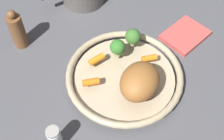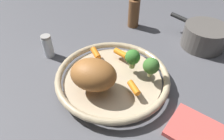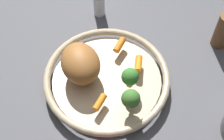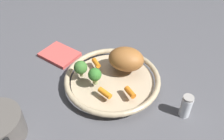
{
  "view_description": "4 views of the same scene",
  "coord_description": "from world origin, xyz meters",
  "px_view_note": "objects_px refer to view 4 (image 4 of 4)",
  "views": [
    {
      "loc": [
        -0.41,
        -0.23,
        0.69
      ],
      "look_at": [
        -0.03,
        0.02,
        0.06
      ],
      "focal_mm": 46.39,
      "sensor_mm": 36.0,
      "label": 1
    },
    {
      "loc": [
        0.17,
        -0.39,
        0.44
      ],
      "look_at": [
        -0.0,
        0.0,
        0.05
      ],
      "focal_mm": 32.77,
      "sensor_mm": 36.0,
      "label": 2
    },
    {
      "loc": [
        0.46,
        -0.1,
        0.76
      ],
      "look_at": [
        -0.0,
        0.01,
        0.06
      ],
      "focal_mm": 54.14,
      "sensor_mm": 36.0,
      "label": 3
    },
    {
      "loc": [
        -0.22,
        0.56,
        0.61
      ],
      "look_at": [
        0.0,
        -0.0,
        0.06
      ],
      "focal_mm": 39.3,
      "sensor_mm": 36.0,
      "label": 4
    }
  ],
  "objects_px": {
    "baby_carrot_near_rim": "(105,93)",
    "baby_carrot_center": "(96,63)",
    "broccoli_floret_mid": "(95,75)",
    "salt_shaker": "(186,106)",
    "roast_chicken_piece": "(126,59)",
    "serving_bowl": "(112,80)",
    "dish_towel": "(60,55)",
    "baby_carrot_left": "(130,92)",
    "broccoli_floret_large": "(81,68)"
  },
  "relations": [
    {
      "from": "baby_carrot_near_rim",
      "to": "baby_carrot_center",
      "type": "xyz_separation_m",
      "value": [
        0.08,
        -0.12,
        -0.0
      ]
    },
    {
      "from": "broccoli_floret_mid",
      "to": "salt_shaker",
      "type": "relative_size",
      "value": 0.75
    },
    {
      "from": "roast_chicken_piece",
      "to": "baby_carrot_near_rim",
      "type": "bearing_deg",
      "value": 83.12
    },
    {
      "from": "serving_bowl",
      "to": "dish_towel",
      "type": "xyz_separation_m",
      "value": [
        0.25,
        -0.07,
        -0.01
      ]
    },
    {
      "from": "baby_carrot_left",
      "to": "broccoli_floret_large",
      "type": "distance_m",
      "value": 0.18
    },
    {
      "from": "baby_carrot_left",
      "to": "broccoli_floret_large",
      "type": "xyz_separation_m",
      "value": [
        0.18,
        -0.02,
        0.03
      ]
    },
    {
      "from": "roast_chicken_piece",
      "to": "broccoli_floret_mid",
      "type": "bearing_deg",
      "value": 58.06
    },
    {
      "from": "baby_carrot_near_rim",
      "to": "broccoli_floret_mid",
      "type": "bearing_deg",
      "value": -36.97
    },
    {
      "from": "broccoli_floret_mid",
      "to": "salt_shaker",
      "type": "xyz_separation_m",
      "value": [
        -0.29,
        -0.01,
        -0.04
      ]
    },
    {
      "from": "serving_bowl",
      "to": "roast_chicken_piece",
      "type": "relative_size",
      "value": 2.68
    },
    {
      "from": "baby_carrot_near_rim",
      "to": "broccoli_floret_large",
      "type": "xyz_separation_m",
      "value": [
        0.11,
        -0.05,
        0.03
      ]
    },
    {
      "from": "baby_carrot_left",
      "to": "broccoli_floret_large",
      "type": "bearing_deg",
      "value": -6.82
    },
    {
      "from": "dish_towel",
      "to": "baby_carrot_near_rim",
      "type": "bearing_deg",
      "value": 148.57
    },
    {
      "from": "serving_bowl",
      "to": "broccoli_floret_large",
      "type": "relative_size",
      "value": 5.55
    },
    {
      "from": "baby_carrot_center",
      "to": "broccoli_floret_mid",
      "type": "height_order",
      "value": "broccoli_floret_mid"
    },
    {
      "from": "baby_carrot_left",
      "to": "dish_towel",
      "type": "distance_m",
      "value": 0.36
    },
    {
      "from": "salt_shaker",
      "to": "dish_towel",
      "type": "distance_m",
      "value": 0.52
    },
    {
      "from": "baby_carrot_center",
      "to": "broccoli_floret_mid",
      "type": "distance_m",
      "value": 0.1
    },
    {
      "from": "roast_chicken_piece",
      "to": "baby_carrot_left",
      "type": "height_order",
      "value": "roast_chicken_piece"
    },
    {
      "from": "broccoli_floret_large",
      "to": "serving_bowl",
      "type": "bearing_deg",
      "value": -161.02
    },
    {
      "from": "serving_bowl",
      "to": "baby_carrot_center",
      "type": "height_order",
      "value": "baby_carrot_center"
    },
    {
      "from": "dish_towel",
      "to": "serving_bowl",
      "type": "bearing_deg",
      "value": 163.82
    },
    {
      "from": "baby_carrot_near_rim",
      "to": "broccoli_floret_large",
      "type": "height_order",
      "value": "broccoli_floret_large"
    },
    {
      "from": "salt_shaker",
      "to": "broccoli_floret_large",
      "type": "bearing_deg",
      "value": -0.69
    },
    {
      "from": "baby_carrot_near_rim",
      "to": "serving_bowl",
      "type": "bearing_deg",
      "value": -83.9
    },
    {
      "from": "baby_carrot_near_rim",
      "to": "salt_shaker",
      "type": "distance_m",
      "value": 0.25
    },
    {
      "from": "broccoli_floret_large",
      "to": "dish_towel",
      "type": "height_order",
      "value": "broccoli_floret_large"
    },
    {
      "from": "salt_shaker",
      "to": "baby_carrot_center",
      "type": "bearing_deg",
      "value": -12.62
    },
    {
      "from": "serving_bowl",
      "to": "dish_towel",
      "type": "bearing_deg",
      "value": -16.18
    },
    {
      "from": "broccoli_floret_large",
      "to": "salt_shaker",
      "type": "relative_size",
      "value": 0.75
    },
    {
      "from": "baby_carrot_left",
      "to": "baby_carrot_near_rim",
      "type": "bearing_deg",
      "value": 23.67
    },
    {
      "from": "baby_carrot_near_rim",
      "to": "salt_shaker",
      "type": "height_order",
      "value": "salt_shaker"
    },
    {
      "from": "baby_carrot_left",
      "to": "dish_towel",
      "type": "relative_size",
      "value": 0.31
    },
    {
      "from": "roast_chicken_piece",
      "to": "broccoli_floret_large",
      "type": "xyz_separation_m",
      "value": [
        0.13,
        0.09,
        -0.0
      ]
    },
    {
      "from": "broccoli_floret_large",
      "to": "roast_chicken_piece",
      "type": "bearing_deg",
      "value": -143.32
    },
    {
      "from": "roast_chicken_piece",
      "to": "broccoli_floret_large",
      "type": "height_order",
      "value": "roast_chicken_piece"
    },
    {
      "from": "serving_bowl",
      "to": "broccoli_floret_large",
      "type": "bearing_deg",
      "value": 18.98
    },
    {
      "from": "serving_bowl",
      "to": "dish_towel",
      "type": "relative_size",
      "value": 2.36
    },
    {
      "from": "roast_chicken_piece",
      "to": "baby_carrot_near_rim",
      "type": "relative_size",
      "value": 2.63
    },
    {
      "from": "baby_carrot_left",
      "to": "roast_chicken_piece",
      "type": "bearing_deg",
      "value": -64.98
    },
    {
      "from": "salt_shaker",
      "to": "serving_bowl",
      "type": "bearing_deg",
      "value": -8.63
    },
    {
      "from": "serving_bowl",
      "to": "broccoli_floret_mid",
      "type": "height_order",
      "value": "broccoli_floret_mid"
    },
    {
      "from": "baby_carrot_left",
      "to": "baby_carrot_center",
      "type": "relative_size",
      "value": 1.01
    },
    {
      "from": "serving_bowl",
      "to": "baby_carrot_left",
      "type": "xyz_separation_m",
      "value": [
        -0.08,
        0.06,
        0.03
      ]
    },
    {
      "from": "baby_carrot_near_rim",
      "to": "dish_towel",
      "type": "xyz_separation_m",
      "value": [
        0.26,
        -0.16,
        -0.04
      ]
    },
    {
      "from": "baby_carrot_left",
      "to": "dish_towel",
      "type": "height_order",
      "value": "baby_carrot_left"
    },
    {
      "from": "roast_chicken_piece",
      "to": "dish_towel",
      "type": "relative_size",
      "value": 0.88
    },
    {
      "from": "roast_chicken_piece",
      "to": "salt_shaker",
      "type": "height_order",
      "value": "roast_chicken_piece"
    },
    {
      "from": "baby_carrot_near_rim",
      "to": "broccoli_floret_mid",
      "type": "relative_size",
      "value": 0.79
    },
    {
      "from": "baby_carrot_near_rim",
      "to": "baby_carrot_center",
      "type": "distance_m",
      "value": 0.15
    }
  ]
}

